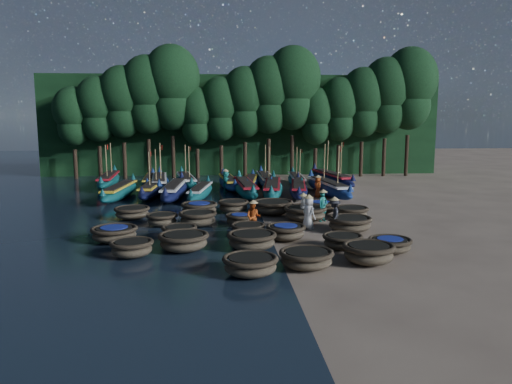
{
  "coord_description": "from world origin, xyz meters",
  "views": [
    {
      "loc": [
        -2.59,
        -28.25,
        5.99
      ],
      "look_at": [
        -0.23,
        2.14,
        1.3
      ],
      "focal_mm": 35.0,
      "sensor_mm": 36.0,
      "label": 1
    }
  ],
  "objects": [
    {
      "name": "long_boat_12",
      "position": [
        -5.22,
        13.62,
        0.56
      ],
      "size": [
        2.77,
        8.19,
        3.53
      ],
      "rotation": [
        0.0,
        0.0,
        0.17
      ],
      "color": "#0D4E4D",
      "rests_on": "ground"
    },
    {
      "name": "coracle_3",
      "position": [
        0.87,
        -9.42,
        0.42
      ],
      "size": [
        2.19,
        2.19,
        0.73
      ],
      "rotation": [
        0.0,
        0.0,
        -0.06
      ],
      "color": "brown",
      "rests_on": "ground"
    },
    {
      "name": "tree_3",
      "position": [
        -9.1,
        20.0,
        8.0
      ],
      "size": [
        4.92,
        4.92,
        11.6
      ],
      "color": "black",
      "rests_on": "ground"
    },
    {
      "name": "coracle_23",
      "position": [
        0.76,
        1.51,
        0.48
      ],
      "size": [
        2.51,
        2.51,
        0.85
      ],
      "rotation": [
        0.0,
        0.0,
        -0.06
      ],
      "color": "brown",
      "rests_on": "ground"
    },
    {
      "name": "coracle_10",
      "position": [
        -7.54,
        -4.57,
        0.42
      ],
      "size": [
        2.24,
        2.24,
        0.73
      ],
      "rotation": [
        0.0,
        0.0,
        -0.09
      ],
      "color": "brown",
      "rests_on": "ground"
    },
    {
      "name": "coracle_5",
      "position": [
        -6.28,
        -7.25,
        0.42
      ],
      "size": [
        2.12,
        2.12,
        0.73
      ],
      "rotation": [
        0.0,
        0.0,
        0.27
      ],
      "color": "brown",
      "rests_on": "ground"
    },
    {
      "name": "fisherman_3",
      "position": [
        3.45,
        -3.14,
        0.9
      ],
      "size": [
        0.78,
        1.19,
        1.93
      ],
      "rotation": [
        0.0,
        0.0,
        4.58
      ],
      "color": "black",
      "rests_on": "ground"
    },
    {
      "name": "fisherman_1",
      "position": [
        3.37,
        -0.71,
        0.97
      ],
      "size": [
        0.76,
        0.72,
        1.95
      ],
      "rotation": [
        0.0,
        0.0,
        0.65
      ],
      "color": "#1B7469",
      "rests_on": "ground"
    },
    {
      "name": "coracle_11",
      "position": [
        -4.48,
        -4.37,
        0.39
      ],
      "size": [
        1.97,
        1.97,
        0.68
      ],
      "rotation": [
        0.0,
        0.0,
        0.28
      ],
      "color": "brown",
      "rests_on": "ground"
    },
    {
      "name": "long_boat_17",
      "position": [
        7.26,
        13.85,
        0.61
      ],
      "size": [
        2.98,
        8.89,
        3.82
      ],
      "rotation": [
        0.0,
        0.0,
        0.16
      ],
      "color": "#0E1136",
      "rests_on": "ground"
    },
    {
      "name": "tree_7",
      "position": [
        0.1,
        20.0,
        7.32
      ],
      "size": [
        4.51,
        4.51,
        10.63
      ],
      "color": "black",
      "rests_on": "ground"
    },
    {
      "name": "tree_2",
      "position": [
        -11.4,
        20.0,
        7.32
      ],
      "size": [
        4.51,
        4.51,
        10.63
      ],
      "color": "black",
      "rests_on": "ground"
    },
    {
      "name": "long_boat_14",
      "position": [
        0.11,
        12.5,
        0.49
      ],
      "size": [
        2.21,
        7.33,
        1.3
      ],
      "rotation": [
        0.0,
        0.0,
        -0.13
      ],
      "color": "navy",
      "rests_on": "ground"
    },
    {
      "name": "long_boat_15",
      "position": [
        1.5,
        13.72,
        0.55
      ],
      "size": [
        1.56,
        8.18,
        3.48
      ],
      "rotation": [
        0.0,
        0.0,
        0.02
      ],
      "color": "navy",
      "rests_on": "ground"
    },
    {
      "name": "fisherman_6",
      "position": [
        4.79,
        7.63,
        0.85
      ],
      "size": [
        0.72,
        0.89,
        1.77
      ],
      "rotation": [
        0.0,
        0.0,
        5.04
      ],
      "color": "#BD4C19",
      "rests_on": "ground"
    },
    {
      "name": "tree_13",
      "position": [
        13.9,
        20.0,
        8.0
      ],
      "size": [
        4.92,
        4.92,
        11.6
      ],
      "color": "black",
      "rests_on": "ground"
    },
    {
      "name": "fisherman_0",
      "position": [
        2.2,
        -2.59,
        0.93
      ],
      "size": [
        0.94,
        1.02,
        1.95
      ],
      "rotation": [
        0.0,
        0.0,
        2.17
      ],
      "color": "silver",
      "rests_on": "ground"
    },
    {
      "name": "long_boat_1",
      "position": [
        -9.69,
        8.18,
        0.55
      ],
      "size": [
        2.15,
        8.17,
        1.44
      ],
      "rotation": [
        0.0,
        0.0,
        -0.09
      ],
      "color": "#0D4E4D",
      "rests_on": "ground"
    },
    {
      "name": "coracle_15",
      "position": [
        -5.65,
        -1.25,
        0.39
      ],
      "size": [
        2.09,
        2.09,
        0.68
      ],
      "rotation": [
        0.0,
        0.0,
        -0.42
      ],
      "color": "brown",
      "rests_on": "ground"
    },
    {
      "name": "long_boat_7",
      "position": [
        3.46,
        8.38,
        0.53
      ],
      "size": [
        2.51,
        7.79,
        1.39
      ],
      "rotation": [
        0.0,
        0.0,
        -0.15
      ],
      "color": "#0E1136",
      "rests_on": "ground"
    },
    {
      "name": "fisherman_5",
      "position": [
        -1.95,
        10.77,
        0.9
      ],
      "size": [
        0.77,
        1.67,
        1.93
      ],
      "rotation": [
        0.0,
        0.0,
        1.4
      ],
      "color": "#1B7469",
      "rests_on": "ground"
    },
    {
      "name": "coracle_20",
      "position": [
        -7.58,
        0.72,
        0.41
      ],
      "size": [
        2.07,
        2.07,
        0.71
      ],
      "rotation": [
        0.0,
        0.0,
        -0.05
      ],
      "color": "brown",
      "rests_on": "ground"
    },
    {
      "name": "long_boat_16",
      "position": [
        4.15,
        13.52,
        0.52
      ],
      "size": [
        1.75,
        7.7,
        3.27
      ],
      "rotation": [
        0.0,
        0.0,
        -0.05
      ],
      "color": "#0D4E4D",
      "rests_on": "ground"
    },
    {
      "name": "long_boat_13",
      "position": [
        -1.68,
        12.62,
        0.52
      ],
      "size": [
        2.17,
        7.69,
        1.36
      ],
      "rotation": [
        0.0,
        0.0,
        0.11
      ],
      "color": "navy",
      "rests_on": "ground"
    },
    {
      "name": "tree_8",
      "position": [
        2.4,
        20.0,
        8.0
      ],
      "size": [
        4.92,
        4.92,
        11.6
      ],
      "color": "black",
      "rests_on": "ground"
    },
    {
      "name": "tree_4",
      "position": [
        -6.8,
        20.0,
        8.67
      ],
      "size": [
        5.34,
        5.34,
        12.58
      ],
      "color": "black",
      "rests_on": "ground"
    },
    {
      "name": "tree_9",
      "position": [
        4.7,
        20.0,
        8.67
      ],
      "size": [
        5.34,
        5.34,
        12.58
      ],
      "color": "black",
      "rests_on": "ground"
    },
    {
      "name": "long_boat_2",
      "position": [
        -7.47,
        9.1,
        0.55
      ],
      "size": [
        1.83,
        8.11,
        3.45
      ],
      "rotation": [
        0.0,
        0.0,
        -0.05
      ],
      "color": "#0E1136",
      "rests_on": "ground"
    },
    {
      "name": "coracle_19",
      "position": [
        5.12,
        -0.41,
        0.43
      ],
      "size": [
        2.1,
        2.1,
        0.76
      ],
      "rotation": [
        0.0,
        0.0,
        0.14
      ],
      "color": "brown",
      "rests_on": "ground"
    },
    {
      "name": "tree_0",
      "position": [
        -16.0,
        20.0,
        5.97
      ],
      "size": [
        3.68,
        3.68,
        8.68
      ],
      "color": "black",
      "rests_on": "ground"
    },
    {
      "name": "coracle_24",
      "position": [
        3.72,
        1.54,
        0.44
      ],
      "size": [
        2.4,
        2.4,
        0.76
      ],
      "rotation": [
        0.0,
        0.0,
        0.43
      ],
      "color": "brown",
      "rests_on": "ground"
    },
    {
      "name": "coracle_17",
      "position": [
        -1.39,
        -1.5,
        0.37
      ],
      "size": [
        1.62,
        1.62,
        0.65
      ],
      "rotation": [
        0.0,
        0.0,
        0.1
      ],
      "color": "brown",
      "rests_on": "ground"
    },
    {
      "name": "ground",
      "position": [
        0.0,
        0.0,
        0.0
      ],
      "size": [
        120.0,
        120.0,
        0.0
      ],
      "primitive_type": "plane",
      "color": "gray",
      "rests_on": "ground"
    },
    {
      "name": "fisherman_2",
      "position": [
        -0.77,
        -3.16,
        0.86
      ],
      "size": [
        0.93,
        0.81,
        1.82
      ],
      "rotation": [
        0.0,
        0.0,
        6.0
      ],
      "color": "#BD4C19",
      "rests_on": "ground"
    },
    {
      "name": "long_boat_10",
      "position": [
        -8.26,
        14.09,
        0.5
      ],
      "size": [
        1.78,
        7.45,
        1.31
      ],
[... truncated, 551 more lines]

